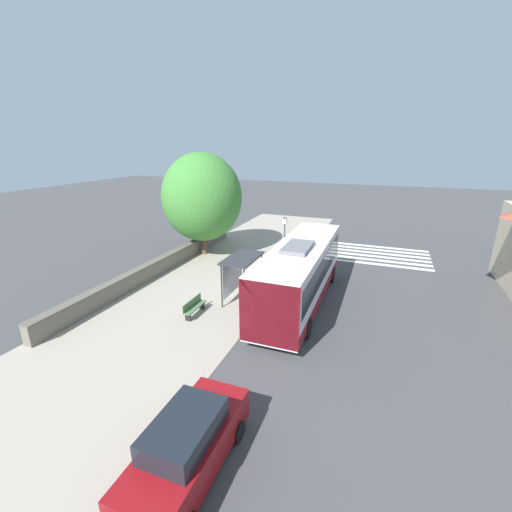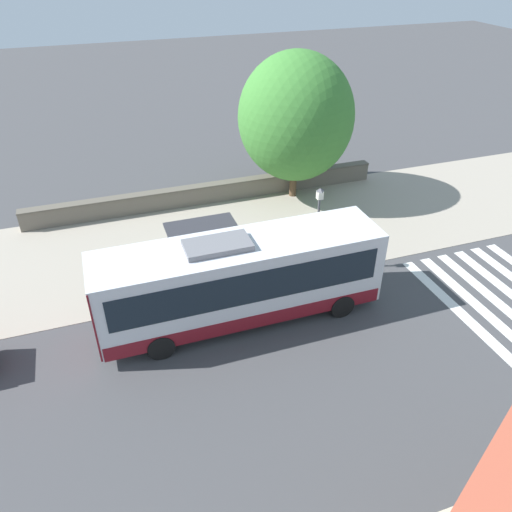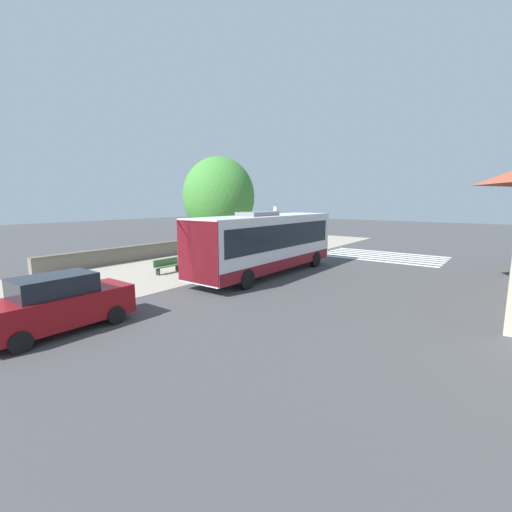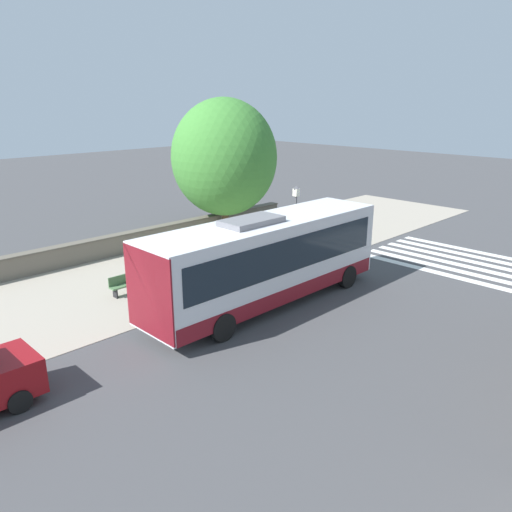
% 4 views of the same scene
% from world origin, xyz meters
% --- Properties ---
extents(ground_plane, '(120.00, 120.00, 0.00)m').
position_xyz_m(ground_plane, '(0.00, 0.00, 0.00)').
color(ground_plane, '#424244').
rests_on(ground_plane, ground).
extents(sidewalk_plaza, '(9.00, 44.00, 0.02)m').
position_xyz_m(sidewalk_plaza, '(-4.50, 0.00, 0.01)').
color(sidewalk_plaza, '#9E9384').
rests_on(sidewalk_plaza, ground).
extents(crosswalk_stripes, '(9.00, 5.25, 0.01)m').
position_xyz_m(crosswalk_stripes, '(5.00, 9.54, 0.00)').
color(crosswalk_stripes, silver).
rests_on(crosswalk_stripes, ground).
extents(stone_wall, '(0.60, 20.00, 1.10)m').
position_xyz_m(stone_wall, '(-8.55, 0.00, 0.56)').
color(stone_wall, '#6B6356').
rests_on(stone_wall, ground).
extents(bus, '(2.72, 10.92, 3.67)m').
position_xyz_m(bus, '(1.68, -1.36, 1.90)').
color(bus, silver).
rests_on(bus, ground).
extents(bus_shelter, '(1.63, 2.97, 2.59)m').
position_xyz_m(bus_shelter, '(-1.65, -2.04, 2.13)').
color(bus_shelter, '#2D2D33').
rests_on(bus_shelter, ground).
extents(pedestrian, '(0.34, 0.22, 1.57)m').
position_xyz_m(pedestrian, '(0.07, 2.69, 0.92)').
color(pedestrian, '#2D3347').
rests_on(pedestrian, ground).
extents(bench, '(0.40, 1.79, 0.88)m').
position_xyz_m(bench, '(-3.16, -4.68, 0.48)').
color(bench, '#4C7247').
rests_on(bench, ground).
extents(street_lamp_near, '(0.28, 0.28, 4.05)m').
position_xyz_m(street_lamp_near, '(-0.48, 2.87, 2.41)').
color(street_lamp_near, '#4C4C51').
rests_on(street_lamp_near, ground).
extents(shade_tree, '(6.23, 6.23, 8.05)m').
position_xyz_m(shade_tree, '(-7.79, 4.81, 4.62)').
color(shade_tree, brown).
rests_on(shade_tree, ground).
extents(parked_car_behind_bus, '(1.84, 4.49, 1.90)m').
position_xyz_m(parked_car_behind_bus, '(1.42, -12.70, 0.93)').
color(parked_car_behind_bus, maroon).
rests_on(parked_car_behind_bus, ground).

